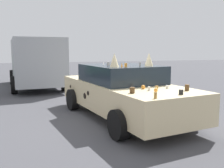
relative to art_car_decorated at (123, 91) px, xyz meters
The scene contains 3 objects.
ground_plane 0.70m from the art_car_decorated, behind, with size 60.00×60.00×0.00m, color #47474C.
art_car_decorated is the anchor object (origin of this frame).
parked_van_far_right 6.76m from the art_car_decorated, 17.78° to the left, with size 5.52×2.60×2.24m.
Camera 1 is at (-6.20, 2.25, 1.78)m, focal length 41.27 mm.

